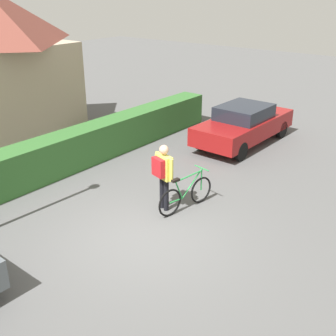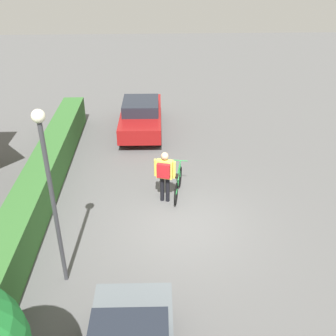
{
  "view_description": "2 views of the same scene",
  "coord_description": "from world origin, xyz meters",
  "px_view_note": "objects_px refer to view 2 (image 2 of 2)",
  "views": [
    {
      "loc": [
        -6.24,
        -5.58,
        5.31
      ],
      "look_at": [
        2.09,
        0.99,
        0.75
      ],
      "focal_mm": 45.53,
      "sensor_mm": 36.0,
      "label": 1
    },
    {
      "loc": [
        -9.22,
        0.85,
        7.14
      ],
      "look_at": [
        1.07,
        0.41,
        1.34
      ],
      "focal_mm": 41.73,
      "sensor_mm": 36.0,
      "label": 2
    }
  ],
  "objects_px": {
    "parked_car_far": "(141,115)",
    "bicycle": "(178,184)",
    "person_rider": "(165,172)",
    "street_lamp": "(49,180)"
  },
  "relations": [
    {
      "from": "parked_car_far",
      "to": "bicycle",
      "type": "relative_size",
      "value": 2.48
    },
    {
      "from": "person_rider",
      "to": "street_lamp",
      "type": "height_order",
      "value": "street_lamp"
    },
    {
      "from": "bicycle",
      "to": "street_lamp",
      "type": "height_order",
      "value": "street_lamp"
    },
    {
      "from": "parked_car_far",
      "to": "bicycle",
      "type": "distance_m",
      "value": 5.47
    },
    {
      "from": "parked_car_far",
      "to": "bicycle",
      "type": "xyz_separation_m",
      "value": [
        -5.3,
        -1.3,
        -0.33
      ]
    },
    {
      "from": "person_rider",
      "to": "street_lamp",
      "type": "xyz_separation_m",
      "value": [
        -3.32,
        2.55,
        1.79
      ]
    },
    {
      "from": "bicycle",
      "to": "person_rider",
      "type": "relative_size",
      "value": 1.03
    },
    {
      "from": "bicycle",
      "to": "person_rider",
      "type": "height_order",
      "value": "person_rider"
    },
    {
      "from": "bicycle",
      "to": "person_rider",
      "type": "distance_m",
      "value": 0.88
    },
    {
      "from": "parked_car_far",
      "to": "street_lamp",
      "type": "xyz_separation_m",
      "value": [
        -8.99,
        1.71,
        2.12
      ]
    }
  ]
}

